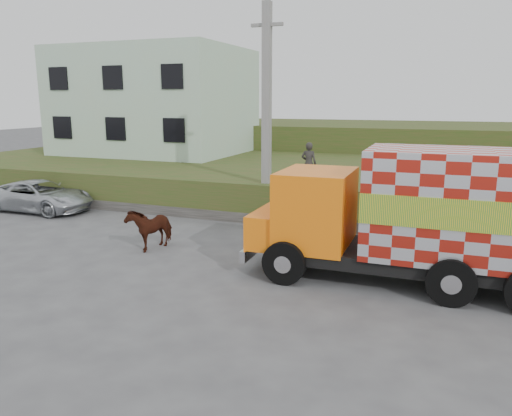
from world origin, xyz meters
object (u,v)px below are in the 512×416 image
at_px(cow, 150,227).
at_px(suv, 40,196).
at_px(utility_pole, 267,114).
at_px(cargo_truck, 419,216).
at_px(pedestrian, 309,164).

distance_m(cow, suv, 7.84).
relative_size(utility_pole, cow, 5.09).
distance_m(cargo_truck, pedestrian, 6.62).
distance_m(cargo_truck, cow, 8.10).
xyz_separation_m(utility_pole, cow, (-2.21, -4.60, -3.41)).
bearing_deg(suv, cargo_truck, -102.28).
xyz_separation_m(cargo_truck, pedestrian, (-4.22, 5.08, 0.52)).
height_order(suv, pedestrian, pedestrian).
height_order(utility_pole, cargo_truck, utility_pole).
bearing_deg(cargo_truck, pedestrian, 128.94).
xyz_separation_m(utility_pole, pedestrian, (1.59, 0.20, -1.79)).
bearing_deg(suv, cow, -112.22).
xyz_separation_m(cargo_truck, cow, (-8.02, 0.28, -1.11)).
relative_size(cargo_truck, pedestrian, 4.92).
bearing_deg(suv, pedestrian, -80.80).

